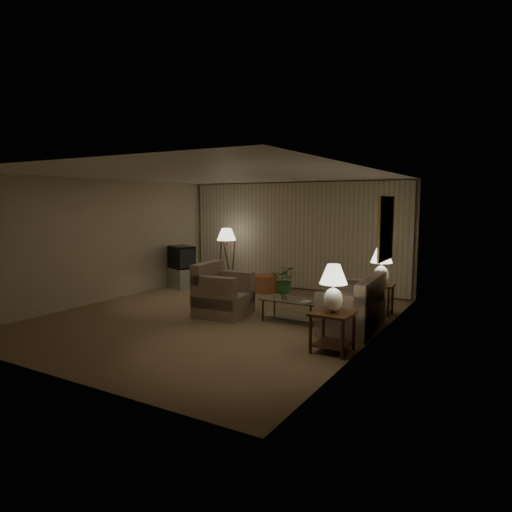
{
  "coord_description": "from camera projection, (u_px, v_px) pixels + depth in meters",
  "views": [
    {
      "loc": [
        4.98,
        -7.01,
        2.21
      ],
      "look_at": [
        0.52,
        0.6,
        1.15
      ],
      "focal_mm": 32.0,
      "sensor_mm": 36.0,
      "label": 1
    }
  ],
  "objects": [
    {
      "name": "crt_tv",
      "position": [
        182.0,
        257.0,
        11.71
      ],
      "size": [
        1.03,
        0.98,
        0.57
      ],
      "primitive_type": "cube",
      "rotation": [
        0.0,
        0.0,
        -0.42
      ],
      "color": "black",
      "rests_on": "tv_cabinet"
    },
    {
      "name": "table_lamp_near",
      "position": [
        333.0,
        284.0,
        6.63
      ],
      "size": [
        0.41,
        0.41,
        0.7
      ],
      "color": "white",
      "rests_on": "side_table_near"
    },
    {
      "name": "coffee_table",
      "position": [
        292.0,
        307.0,
        8.43
      ],
      "size": [
        1.1,
        0.6,
        0.41
      ],
      "color": "silver",
      "rests_on": "ground"
    },
    {
      "name": "ottoman",
      "position": [
        265.0,
        284.0,
        11.21
      ],
      "size": [
        0.66,
        0.66,
        0.4
      ],
      "primitive_type": "cylinder",
      "rotation": [
        0.0,
        0.0,
        -0.1
      ],
      "color": "#B16B3C",
      "rests_on": "ground"
    },
    {
      "name": "table_lamp_far",
      "position": [
        381.0,
        263.0,
        8.86
      ],
      "size": [
        0.42,
        0.42,
        0.72
      ],
      "color": "white",
      "rests_on": "side_table_far"
    },
    {
      "name": "armchair",
      "position": [
        223.0,
        295.0,
        8.86
      ],
      "size": [
        1.13,
        1.09,
        0.81
      ],
      "rotation": [
        0.0,
        0.0,
        1.66
      ],
      "color": "gray",
      "rests_on": "ground"
    },
    {
      "name": "side_table_far",
      "position": [
        380.0,
        294.0,
        8.93
      ],
      "size": [
        0.5,
        0.42,
        0.6
      ],
      "color": "#3A1F0F",
      "rests_on": "ground"
    },
    {
      "name": "vase",
      "position": [
        284.0,
        294.0,
        8.48
      ],
      "size": [
        0.18,
        0.18,
        0.16
      ],
      "primitive_type": "imported",
      "rotation": [
        0.0,
        0.0,
        -0.25
      ],
      "color": "white",
      "rests_on": "coffee_table"
    },
    {
      "name": "ground",
      "position": [
        217.0,
        317.0,
        8.77
      ],
      "size": [
        7.0,
        7.0,
        0.0
      ],
      "primitive_type": "plane",
      "color": "brown",
      "rests_on": "ground"
    },
    {
      "name": "floor_lamp",
      "position": [
        227.0,
        256.0,
        11.83
      ],
      "size": [
        0.49,
        0.49,
        1.52
      ],
      "color": "#3A1F0F",
      "rests_on": "ground"
    },
    {
      "name": "room_shell",
      "position": [
        257.0,
        223.0,
        9.84
      ],
      "size": [
        6.04,
        7.02,
        2.72
      ],
      "color": "#C4B697",
      "rests_on": "ground"
    },
    {
      "name": "sofa",
      "position": [
        352.0,
        308.0,
        7.94
      ],
      "size": [
        1.76,
        1.03,
        0.74
      ],
      "rotation": [
        0.0,
        0.0,
        -1.51
      ],
      "color": "gray",
      "rests_on": "ground"
    },
    {
      "name": "book",
      "position": [
        302.0,
        301.0,
        8.2
      ],
      "size": [
        0.18,
        0.23,
        0.02
      ],
      "primitive_type": "imported",
      "rotation": [
        0.0,
        0.0,
        -0.03
      ],
      "color": "olive",
      "rests_on": "coffee_table"
    },
    {
      "name": "flowers",
      "position": [
        285.0,
        276.0,
        8.44
      ],
      "size": [
        0.55,
        0.5,
        0.52
      ],
      "primitive_type": "imported",
      "rotation": [
        0.0,
        0.0,
        0.23
      ],
      "color": "#36672E",
      "rests_on": "vase"
    },
    {
      "name": "side_table_near",
      "position": [
        333.0,
        324.0,
        6.7
      ],
      "size": [
        0.59,
        0.59,
        0.6
      ],
      "color": "#3A1F0F",
      "rests_on": "ground"
    },
    {
      "name": "tv_cabinet",
      "position": [
        182.0,
        278.0,
        11.78
      ],
      "size": [
        1.12,
        1.05,
        0.5
      ],
      "primitive_type": "cube",
      "rotation": [
        0.0,
        0.0,
        -0.42
      ],
      "color": "#99999B",
      "rests_on": "ground"
    }
  ]
}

